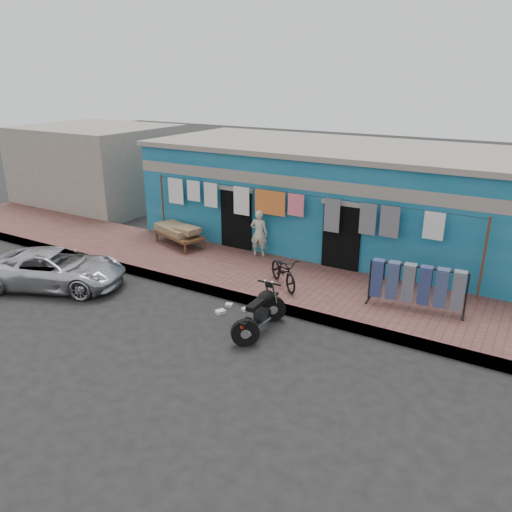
% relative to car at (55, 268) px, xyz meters
% --- Properties ---
extents(ground, '(80.00, 80.00, 0.00)m').
position_rel_car_xyz_m(ground, '(5.03, 0.18, -0.54)').
color(ground, black).
rests_on(ground, ground).
extents(sidewalk, '(28.00, 3.00, 0.25)m').
position_rel_car_xyz_m(sidewalk, '(5.03, 3.18, -0.41)').
color(sidewalk, brown).
rests_on(sidewalk, ground).
extents(curb, '(28.00, 0.10, 0.25)m').
position_rel_car_xyz_m(curb, '(5.03, 1.73, -0.41)').
color(curb, gray).
rests_on(curb, ground).
extents(building, '(12.20, 5.20, 3.36)m').
position_rel_car_xyz_m(building, '(5.03, 7.16, 1.15)').
color(building, '#105F86').
rests_on(building, ground).
extents(neighbor_left, '(6.00, 5.00, 3.40)m').
position_rel_car_xyz_m(neighbor_left, '(-5.97, 7.18, 1.16)').
color(neighbor_left, '#9E9384').
rests_on(neighbor_left, ground).
extents(clothesline, '(10.06, 0.06, 2.10)m').
position_rel_car_xyz_m(clothesline, '(4.56, 4.43, 1.29)').
color(clothesline, brown).
rests_on(clothesline, sidewalk).
extents(car, '(4.17, 3.09, 1.07)m').
position_rel_car_xyz_m(car, '(0.00, 0.00, 0.00)').
color(car, silver).
rests_on(car, ground).
extents(seated_person, '(0.58, 0.46, 1.43)m').
position_rel_car_xyz_m(seated_person, '(3.82, 4.38, 0.43)').
color(seated_person, beige).
rests_on(seated_person, sidewalk).
extents(bicycle, '(1.53, 1.40, 1.00)m').
position_rel_car_xyz_m(bicycle, '(5.54, 2.72, 0.21)').
color(bicycle, black).
rests_on(bicycle, sidewalk).
extents(motorcycle, '(0.71, 1.68, 1.06)m').
position_rel_car_xyz_m(motorcycle, '(6.06, 0.62, -0.01)').
color(motorcycle, black).
rests_on(motorcycle, ground).
extents(charpoy, '(2.47, 2.06, 0.65)m').
position_rel_car_xyz_m(charpoy, '(1.11, 3.92, 0.04)').
color(charpoy, brown).
rests_on(charpoy, sidewalk).
extents(jeans_rack, '(2.40, 0.99, 1.10)m').
position_rel_car_xyz_m(jeans_rack, '(8.82, 3.16, 0.27)').
color(jeans_rack, black).
rests_on(jeans_rack, sidewalk).
extents(litter_a, '(0.20, 0.17, 0.08)m').
position_rel_car_xyz_m(litter_a, '(4.72, 1.38, -0.50)').
color(litter_a, silver).
rests_on(litter_a, ground).
extents(litter_b, '(0.17, 0.20, 0.08)m').
position_rel_car_xyz_m(litter_b, '(5.21, 1.38, -0.49)').
color(litter_b, silver).
rests_on(litter_b, ground).
extents(litter_c, '(0.25, 0.27, 0.09)m').
position_rel_car_xyz_m(litter_c, '(4.76, 0.94, -0.49)').
color(litter_c, silver).
rests_on(litter_c, ground).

